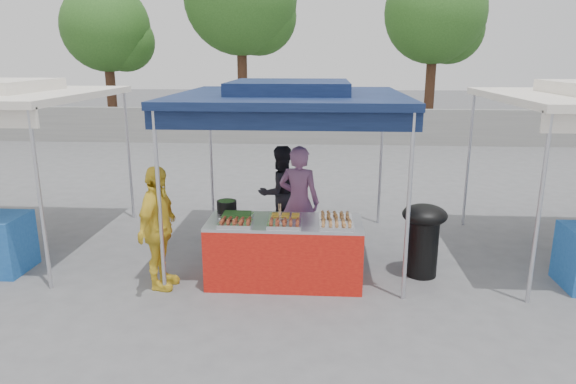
# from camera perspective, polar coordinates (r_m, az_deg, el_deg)

# --- Properties ---
(ground_plane) EXTENTS (80.00, 80.00, 0.00)m
(ground_plane) POSITION_cam_1_polar(r_m,az_deg,el_deg) (7.03, -0.33, -9.57)
(ground_plane) COLOR #5E5F61
(back_wall) EXTENTS (40.00, 0.25, 1.20)m
(back_wall) POSITION_cam_1_polar(r_m,az_deg,el_deg) (17.54, 2.26, 7.30)
(back_wall) COLOR gray
(back_wall) RESTS_ON ground_plane
(main_canopy) EXTENTS (3.20, 3.20, 2.57)m
(main_canopy) POSITION_cam_1_polar(r_m,az_deg,el_deg) (7.39, 0.19, 10.69)
(main_canopy) COLOR silver
(main_canopy) RESTS_ON ground_plane
(tree_0) EXTENTS (3.32, 3.23, 5.55)m
(tree_0) POSITION_cam_1_polar(r_m,az_deg,el_deg) (20.96, -19.13, 16.51)
(tree_0) COLOR #44291A
(tree_0) RESTS_ON ground_plane
(tree_1) EXTENTS (4.04, 4.04, 6.95)m
(tree_1) POSITION_cam_1_polar(r_m,az_deg,el_deg) (19.61, -4.80, 20.23)
(tree_1) COLOR #44291A
(tree_1) RESTS_ON ground_plane
(tree_2) EXTENTS (3.66, 3.62, 6.23)m
(tree_2) POSITION_cam_1_polar(r_m,az_deg,el_deg) (20.26, 16.39, 18.13)
(tree_2) COLOR #44291A
(tree_2) RESTS_ON ground_plane
(vendor_table) EXTENTS (2.00, 0.80, 0.85)m
(vendor_table) POSITION_cam_1_polar(r_m,az_deg,el_deg) (6.77, -0.39, -6.64)
(vendor_table) COLOR red
(vendor_table) RESTS_ON ground_plane
(food_tray_fl) EXTENTS (0.42, 0.30, 0.07)m
(food_tray_fl) POSITION_cam_1_polar(r_m,az_deg,el_deg) (6.46, -5.88, -3.47)
(food_tray_fl) COLOR silver
(food_tray_fl) RESTS_ON vendor_table
(food_tray_fm) EXTENTS (0.42, 0.30, 0.07)m
(food_tray_fm) POSITION_cam_1_polar(r_m,az_deg,el_deg) (6.39, -0.43, -3.60)
(food_tray_fm) COLOR silver
(food_tray_fm) RESTS_ON vendor_table
(food_tray_fr) EXTENTS (0.42, 0.30, 0.07)m
(food_tray_fr) POSITION_cam_1_polar(r_m,az_deg,el_deg) (6.38, 5.41, -3.71)
(food_tray_fr) COLOR silver
(food_tray_fr) RESTS_ON vendor_table
(food_tray_bl) EXTENTS (0.42, 0.30, 0.07)m
(food_tray_bl) POSITION_cam_1_polar(r_m,az_deg,el_deg) (6.75, -5.71, -2.66)
(food_tray_bl) COLOR silver
(food_tray_bl) RESTS_ON vendor_table
(food_tray_bm) EXTENTS (0.42, 0.30, 0.07)m
(food_tray_bm) POSITION_cam_1_polar(r_m,az_deg,el_deg) (6.68, -0.28, -2.77)
(food_tray_bm) COLOR silver
(food_tray_bm) RESTS_ON vendor_table
(food_tray_br) EXTENTS (0.42, 0.30, 0.07)m
(food_tray_br) POSITION_cam_1_polar(r_m,az_deg,el_deg) (6.68, 5.29, -2.82)
(food_tray_br) COLOR silver
(food_tray_br) RESTS_ON vendor_table
(cooking_pot) EXTENTS (0.27, 0.27, 0.16)m
(cooking_pot) POSITION_cam_1_polar(r_m,az_deg,el_deg) (7.03, -6.82, -1.59)
(cooking_pot) COLOR black
(cooking_pot) RESTS_ON vendor_table
(skewer_cup) EXTENTS (0.07, 0.07, 0.09)m
(skewer_cup) POSITION_cam_1_polar(r_m,az_deg,el_deg) (6.46, -0.90, -3.32)
(skewer_cup) COLOR silver
(skewer_cup) RESTS_ON vendor_table
(wok_burner) EXTENTS (0.60, 0.60, 1.00)m
(wok_burner) POSITION_cam_1_polar(r_m,az_deg,el_deg) (7.15, 14.81, -4.51)
(wok_burner) COLOR black
(wok_burner) RESTS_ON ground_plane
(crate_left) EXTENTS (0.47, 0.33, 0.28)m
(crate_left) POSITION_cam_1_polar(r_m,az_deg,el_deg) (7.53, -2.25, -6.72)
(crate_left) COLOR #153BAB
(crate_left) RESTS_ON ground_plane
(crate_right) EXTENTS (0.55, 0.38, 0.33)m
(crate_right) POSITION_cam_1_polar(r_m,az_deg,el_deg) (7.57, 2.50, -6.39)
(crate_right) COLOR #153BAB
(crate_right) RESTS_ON ground_plane
(crate_stacked) EXTENTS (0.52, 0.36, 0.31)m
(crate_stacked) POSITION_cam_1_polar(r_m,az_deg,el_deg) (7.46, 2.53, -4.10)
(crate_stacked) COLOR #153BAB
(crate_stacked) RESTS_ON crate_right
(vendor_woman) EXTENTS (0.69, 0.54, 1.67)m
(vendor_woman) POSITION_cam_1_polar(r_m,az_deg,el_deg) (7.53, 1.23, -1.10)
(vendor_woman) COLOR #915C86
(vendor_woman) RESTS_ON ground_plane
(helper_man) EXTENTS (0.94, 0.89, 1.54)m
(helper_man) POSITION_cam_1_polar(r_m,az_deg,el_deg) (8.29, -0.88, -0.09)
(helper_man) COLOR black
(helper_man) RESTS_ON ground_plane
(customer_person) EXTENTS (0.51, 0.98, 1.60)m
(customer_person) POSITION_cam_1_polar(r_m,az_deg,el_deg) (6.70, -14.25, -3.93)
(customer_person) COLOR yellow
(customer_person) RESTS_ON ground_plane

